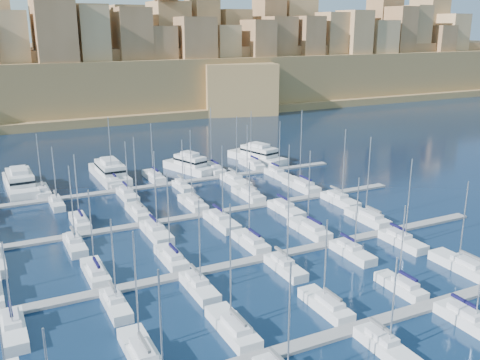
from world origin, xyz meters
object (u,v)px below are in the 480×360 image
motor_yacht_b (110,172)px  motor_yacht_d (258,155)px  sailboat_4 (401,286)px  motor_yacht_a (20,182)px  sailboat_2 (233,328)px  motor_yacht_c (189,165)px

motor_yacht_b → motor_yacht_d: (38.40, -0.62, 0.00)m
sailboat_4 → motor_yacht_a: 82.72m
sailboat_2 → motor_yacht_c: sailboat_2 is taller
motor_yacht_a → motor_yacht_d: (57.67, -0.85, 0.00)m
sailboat_4 → motor_yacht_d: bearing=76.8°
motor_yacht_c → sailboat_2: bearing=-107.3°
motor_yacht_d → motor_yacht_b: bearing=179.1°
sailboat_4 → motor_yacht_b: 74.82m
motor_yacht_a → motor_yacht_c: 38.07m
motor_yacht_b → motor_yacht_c: 18.84m
motor_yacht_b → motor_yacht_c: (18.73, -2.03, -0.00)m
motor_yacht_b → motor_yacht_c: same height
sailboat_4 → motor_yacht_a: size_ratio=0.63×
sailboat_4 → motor_yacht_d: 72.89m
sailboat_2 → motor_yacht_a: (-16.56, 70.99, 0.96)m
sailboat_2 → motor_yacht_a: size_ratio=0.82×
sailboat_4 → motor_yacht_c: (-3.05, 69.55, 1.01)m
motor_yacht_a → motor_yacht_c: size_ratio=1.28×
sailboat_4 → motor_yacht_a: (-41.05, 71.81, 1.01)m
motor_yacht_a → motor_yacht_c: bearing=-3.4°
sailboat_4 → sailboat_2: bearing=178.1°
motor_yacht_a → motor_yacht_d: bearing=-0.8°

